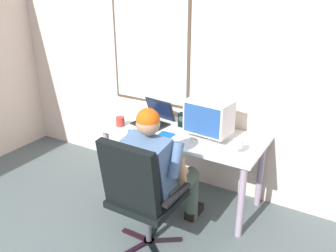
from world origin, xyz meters
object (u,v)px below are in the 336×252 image
at_px(person_seated, 159,169).
at_px(coffee_mug, 120,121).
at_px(crt_monitor, 209,117).
at_px(wine_glass, 238,144).
at_px(desk, 182,143).
at_px(laptop, 155,117).
at_px(desk_speaker, 183,120).
at_px(cd_case, 166,135).
at_px(office_chair, 139,191).

height_order(person_seated, coffee_mug, person_seated).
height_order(crt_monitor, wine_glass, crt_monitor).
xyz_separation_m(desk, laptop, (-0.37, 0.08, 0.18)).
xyz_separation_m(desk, wine_glass, (0.63, -0.15, 0.20)).
bearing_deg(person_seated, crt_monitor, 73.14).
bearing_deg(desk, wine_glass, -13.55).
bearing_deg(desk_speaker, laptop, -169.23).
bearing_deg(cd_case, desk, 54.10).
bearing_deg(coffee_mug, person_seated, -30.24).
bearing_deg(office_chair, cd_case, 104.52).
xyz_separation_m(desk, office_chair, (0.09, -0.88, -0.04)).
height_order(desk, laptop, laptop).
relative_size(person_seated, cd_case, 8.73).
bearing_deg(office_chair, desk, 95.88).
bearing_deg(cd_case, office_chair, -75.48).
relative_size(crt_monitor, wine_glass, 3.25).
height_order(desk, crt_monitor, crt_monitor).
distance_m(person_seated, coffee_mug, 0.85).
bearing_deg(person_seated, desk_speaker, 102.51).
distance_m(person_seated, laptop, 0.83).
height_order(wine_glass, coffee_mug, wine_glass).
xyz_separation_m(office_chair, wine_glass, (0.54, 0.73, 0.24)).
relative_size(laptop, coffee_mug, 4.17).
height_order(crt_monitor, coffee_mug, crt_monitor).
relative_size(laptop, wine_glass, 2.95).
height_order(laptop, cd_case, laptop).
bearing_deg(crt_monitor, laptop, 173.49).
distance_m(person_seated, crt_monitor, 0.70).
height_order(person_seated, cd_case, person_seated).
height_order(laptop, wine_glass, laptop).
height_order(wine_glass, desk_speaker, desk_speaker).
height_order(laptop, desk_speaker, laptop).
bearing_deg(wine_glass, crt_monitor, 155.75).
distance_m(person_seated, desk_speaker, 0.77).
xyz_separation_m(office_chair, laptop, (-0.46, 0.96, 0.22)).
xyz_separation_m(crt_monitor, coffee_mug, (-0.91, -0.18, -0.17)).
distance_m(crt_monitor, cd_case, 0.46).
bearing_deg(desk_speaker, desk, -64.36).
height_order(desk, desk_speaker, desk_speaker).
bearing_deg(desk, person_seated, -80.82).
distance_m(crt_monitor, wine_glass, 0.41).
relative_size(office_chair, crt_monitor, 2.43).
distance_m(office_chair, wine_glass, 0.94).
height_order(person_seated, wine_glass, person_seated).
distance_m(desk, person_seated, 0.60).
xyz_separation_m(wine_glass, cd_case, (-0.73, 0.01, -0.08)).
bearing_deg(office_chair, wine_glass, 53.26).
bearing_deg(wine_glass, coffee_mug, -179.23).
bearing_deg(cd_case, person_seated, -66.53).
bearing_deg(coffee_mug, laptop, 43.79).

